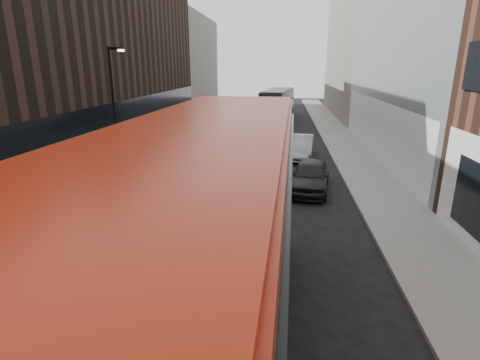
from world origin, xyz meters
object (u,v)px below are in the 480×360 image
(red_bus, at_px, (202,257))
(street_lamp, at_px, (114,96))
(grey_bus, at_px, (278,104))
(car_c, at_px, (269,125))
(car_a, at_px, (310,176))
(car_b, at_px, (300,147))

(red_bus, bearing_deg, street_lamp, 119.68)
(red_bus, height_order, grey_bus, red_bus)
(red_bus, relative_size, car_c, 2.89)
(car_c, bearing_deg, street_lamp, -126.79)
(red_bus, relative_size, grey_bus, 1.17)
(grey_bus, distance_m, car_a, 25.67)
(car_a, distance_m, car_b, 6.97)
(car_b, bearing_deg, red_bus, -91.82)
(car_a, height_order, car_c, car_a)
(red_bus, relative_size, car_b, 2.73)
(red_bus, height_order, car_c, red_bus)
(red_bus, distance_m, car_b, 19.70)
(car_b, xyz_separation_m, car_c, (-2.51, 10.78, -0.13))
(street_lamp, bearing_deg, car_a, -23.58)
(car_a, bearing_deg, grey_bus, 102.36)
(car_a, bearing_deg, street_lamp, 164.21)
(red_bus, xyz_separation_m, car_b, (2.58, 19.42, -2.07))
(car_c, bearing_deg, car_a, -80.42)
(car_c, bearing_deg, grey_bus, 86.01)
(street_lamp, relative_size, red_bus, 0.55)
(red_bus, height_order, car_a, red_bus)
(car_b, height_order, car_c, car_b)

